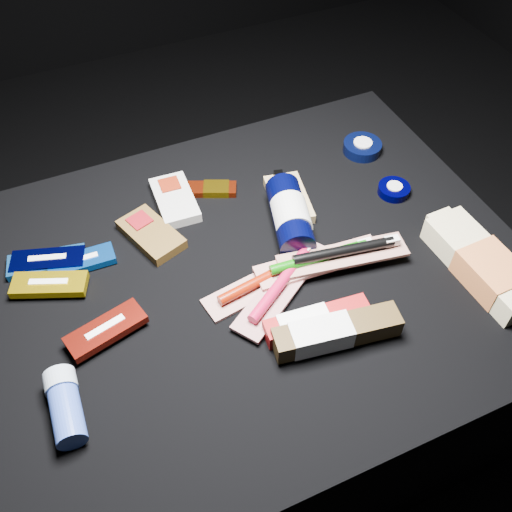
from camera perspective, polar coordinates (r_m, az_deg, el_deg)
name	(u,v)px	position (r m, az deg, el deg)	size (l,w,h in m)	color
ground	(252,379)	(1.35, -0.42, -12.18)	(3.00, 3.00, 0.00)	black
cloth_table	(251,331)	(1.17, -0.48, -7.55)	(0.98, 0.78, 0.40)	black
luna_bar_0	(47,262)	(1.08, -20.16, -0.59)	(0.14, 0.08, 0.02)	#1C63B3
luna_bar_1	(81,261)	(1.06, -17.05, -0.52)	(0.12, 0.05, 0.02)	#0C4DB0
luna_bar_2	(48,260)	(1.07, -20.06, -0.42)	(0.14, 0.08, 0.02)	black
luna_bar_3	(49,284)	(1.03, -19.96, -2.68)	(0.13, 0.09, 0.02)	gold
luna_bar_4	(106,330)	(0.95, -14.76, -7.15)	(0.14, 0.08, 0.02)	maroon
clif_bar_0	(149,233)	(1.08, -10.61, 2.31)	(0.11, 0.14, 0.02)	#553C18
clif_bar_1	(174,198)	(1.13, -8.20, 5.76)	(0.08, 0.14, 0.02)	beige
clif_bar_2	(288,197)	(1.12, 3.20, 5.88)	(0.09, 0.14, 0.02)	tan
power_bar	(210,189)	(1.15, -4.67, 6.68)	(0.12, 0.08, 0.01)	#6B1B08
lotion_bottle	(290,215)	(1.06, 3.42, 4.07)	(0.11, 0.21, 0.07)	black
cream_tin_upper	(362,147)	(1.26, 10.58, 10.66)	(0.08, 0.08, 0.03)	black
cream_tin_lower	(394,190)	(1.17, 13.62, 6.48)	(0.06, 0.06, 0.02)	black
bodywash_bottle	(483,265)	(1.06, 21.72, -0.85)	(0.09, 0.24, 0.05)	beige
deodorant_stick	(65,405)	(0.89, -18.55, -13.97)	(0.05, 0.12, 0.05)	#2F49A4
toothbrush_pack_0	(266,280)	(0.99, 0.99, -2.40)	(0.23, 0.09, 0.03)	beige
toothbrush_pack_1	(283,283)	(0.97, 2.68, -2.69)	(0.23, 0.18, 0.03)	#B0ABA5
toothbrush_pack_2	(321,259)	(1.00, 6.47, -0.32)	(0.23, 0.07, 0.03)	beige
toothbrush_pack_3	(345,253)	(1.01, 8.88, 0.30)	(0.24, 0.09, 0.03)	#ADA5A2
toothpaste_carton_red	(313,322)	(0.93, 5.68, -6.61)	(0.18, 0.06, 0.03)	maroon
toothpaste_carton_green	(331,333)	(0.91, 7.52, -7.64)	(0.21, 0.08, 0.04)	#392810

